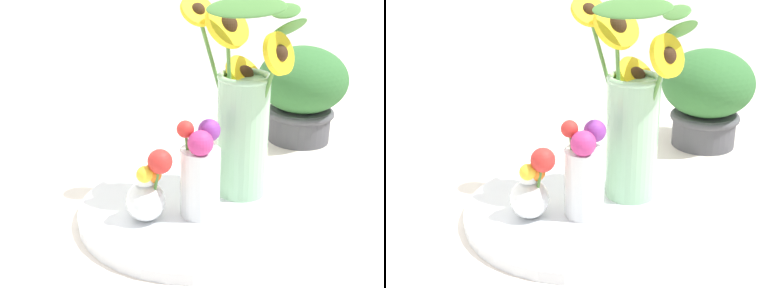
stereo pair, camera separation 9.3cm
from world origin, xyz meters
The scene contains 6 objects.
ground_plane centered at (0.00, 0.00, 0.00)m, with size 6.00×6.00×0.00m, color silver.
serving_tray centered at (-0.03, 0.12, 0.01)m, with size 0.41×0.41×0.02m.
mason_jar_sunflowers centered at (0.07, 0.09, 0.18)m, with size 0.22×0.21×0.38m.
vase_small_center centered at (-0.04, 0.09, 0.10)m, with size 0.08×0.07×0.18m.
vase_bulb_right centered at (-0.12, 0.14, 0.08)m, with size 0.07×0.08×0.13m.
potted_plant centered at (0.42, 0.19, 0.13)m, with size 0.21×0.21×0.23m.
Camera 2 is at (-0.58, -0.54, 0.50)m, focal length 50.00 mm.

